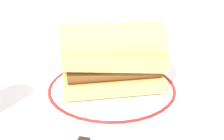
# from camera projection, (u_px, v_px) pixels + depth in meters

# --- Properties ---
(ground_plane) EXTENTS (1.50, 1.50, 0.00)m
(ground_plane) POSITION_uv_depth(u_px,v_px,m) (120.00, 91.00, 0.49)
(ground_plane) COLOR silver
(plate) EXTENTS (0.27, 0.27, 0.01)m
(plate) POSITION_uv_depth(u_px,v_px,m) (112.00, 87.00, 0.49)
(plate) COLOR white
(plate) RESTS_ON ground_plane
(sausage_sandwich) EXTENTS (0.21, 0.14, 0.12)m
(sausage_sandwich) POSITION_uv_depth(u_px,v_px,m) (112.00, 56.00, 0.46)
(sausage_sandwich) COLOR #D9B86B
(sausage_sandwich) RESTS_ON plate
(salt_shaker) EXTENTS (0.03, 0.03, 0.07)m
(salt_shaker) POSITION_uv_depth(u_px,v_px,m) (189.00, 48.00, 0.62)
(salt_shaker) COLOR white
(salt_shaker) RESTS_ON ground_plane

